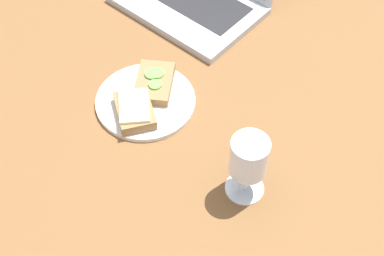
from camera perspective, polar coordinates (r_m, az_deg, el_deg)
name	(u,v)px	position (r cm, az deg, el deg)	size (l,w,h in cm)	color
wooden_table	(192,119)	(114.06, 0.03, 0.99)	(140.00, 140.00, 3.00)	brown
plate	(146,101)	(114.98, -4.98, 2.88)	(21.40, 21.40, 1.07)	silver
sandwich_with_cucumber	(155,82)	(116.30, -3.98, 4.94)	(12.66, 13.72, 2.56)	#937047
sandwich_with_cheese	(135,110)	(111.05, -6.15, 1.95)	(12.68, 11.82, 3.05)	#937047
wine_glass	(249,159)	(94.49, 6.06, -3.32)	(7.44, 7.44, 14.58)	white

